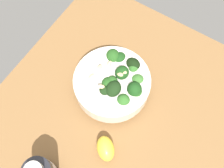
{
  "coord_description": "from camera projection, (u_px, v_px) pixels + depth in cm",
  "views": [
    {
      "loc": [
        -10.06,
        21.68,
        68.29
      ],
      "look_at": [
        5.16,
        -2.15,
        4.0
      ],
      "focal_mm": 43.87,
      "sensor_mm": 36.0,
      "label": 1
    }
  ],
  "objects": [
    {
      "name": "ground_plane",
      "position": [
        124.0,
        108.0,
        0.74
      ],
      "size": [
        63.59,
        63.59,
        3.38
      ],
      "primitive_type": "cube",
      "color": "brown"
    },
    {
      "name": "bowl_of_broccoli",
      "position": [
        114.0,
        83.0,
        0.7
      ],
      "size": [
        19.49,
        19.49,
        9.81
      ],
      "color": "silver",
      "rests_on": "ground_plane"
    },
    {
      "name": "lemon_wedge",
      "position": [
        106.0,
        148.0,
        0.65
      ],
      "size": [
        7.27,
        7.15,
        4.54
      ],
      "primitive_type": "ellipsoid",
      "rotation": [
        0.0,
        0.0,
        2.4
      ],
      "color": "yellow",
      "rests_on": "ground_plane"
    }
  ]
}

